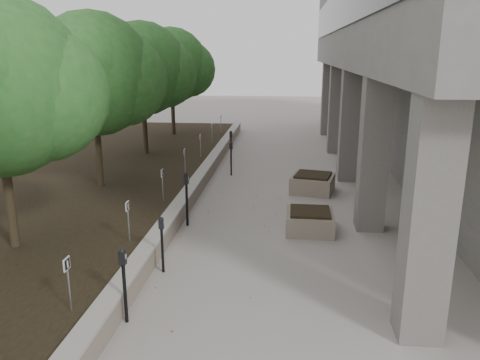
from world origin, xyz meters
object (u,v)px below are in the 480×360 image
at_px(parking_meter_4, 231,159).
at_px(crabapple_tree_3, 95,101).
at_px(parking_meter_3, 187,199).
at_px(parking_meter_5, 231,148).
at_px(parking_meter_1, 124,286).
at_px(planter_front, 310,221).
at_px(crabapple_tree_4, 143,89).
at_px(crabapple_tree_5, 172,81).
at_px(crabapple_tree_2, 0,125).
at_px(parking_meter_2, 162,245).
at_px(planter_back, 313,183).

bearing_deg(parking_meter_4, crabapple_tree_3, -127.48).
xyz_separation_m(parking_meter_3, parking_meter_5, (0.33, 7.28, -0.03)).
xyz_separation_m(parking_meter_1, planter_front, (3.37, 4.72, -0.41)).
bearing_deg(crabapple_tree_3, crabapple_tree_4, 90.00).
distance_m(parking_meter_3, parking_meter_5, 7.29).
xyz_separation_m(crabapple_tree_3, parking_meter_3, (3.32, -2.32, -2.37)).
height_order(crabapple_tree_5, planter_front, crabapple_tree_5).
bearing_deg(parking_meter_5, crabapple_tree_2, -115.07).
bearing_deg(planter_front, parking_meter_2, -139.60).
distance_m(parking_meter_1, parking_meter_4, 10.33).
distance_m(crabapple_tree_5, parking_meter_1, 17.59).
distance_m(parking_meter_1, planter_front, 5.81).
xyz_separation_m(crabapple_tree_2, crabapple_tree_5, (0.00, 15.00, 0.00)).
height_order(parking_meter_2, parking_meter_3, parking_meter_3).
height_order(planter_front, planter_back, planter_back).
relative_size(planter_front, planter_back, 0.92).
distance_m(crabapple_tree_4, crabapple_tree_5, 5.00).
distance_m(crabapple_tree_2, parking_meter_3, 4.89).
relative_size(crabapple_tree_5, parking_meter_4, 4.16).
height_order(parking_meter_1, parking_meter_5, parking_meter_5).
bearing_deg(parking_meter_5, parking_meter_2, -96.44).
distance_m(crabapple_tree_3, parking_meter_3, 4.69).
relative_size(crabapple_tree_3, parking_meter_2, 4.32).
height_order(parking_meter_3, parking_meter_4, parking_meter_3).
height_order(crabapple_tree_2, parking_meter_3, crabapple_tree_2).
relative_size(crabapple_tree_5, planter_back, 4.07).
bearing_deg(crabapple_tree_3, parking_meter_1, -65.45).
bearing_deg(parking_meter_5, planter_front, -73.00).
bearing_deg(crabapple_tree_2, parking_meter_3, 38.93).
bearing_deg(parking_meter_2, planter_back, 57.46).
distance_m(parking_meter_1, parking_meter_3, 4.80).
bearing_deg(planter_front, crabapple_tree_3, 160.09).
height_order(parking_meter_4, planter_front, parking_meter_4).
bearing_deg(parking_meter_1, parking_meter_5, 92.13).
bearing_deg(parking_meter_1, planter_front, 58.51).
xyz_separation_m(crabapple_tree_3, crabapple_tree_5, (0.00, 10.00, 0.00)).
bearing_deg(crabapple_tree_5, crabapple_tree_4, -90.00).
bearing_deg(planter_front, parking_meter_4, 116.18).
relative_size(crabapple_tree_4, planter_front, 4.41).
xyz_separation_m(crabapple_tree_5, parking_meter_5, (3.65, -5.04, -2.40)).
bearing_deg(crabapple_tree_5, planter_front, -61.91).
distance_m(crabapple_tree_2, parking_meter_5, 10.88).
bearing_deg(parking_meter_4, planter_front, -50.88).
bearing_deg(parking_meter_2, parking_meter_1, -98.14).
relative_size(parking_meter_2, parking_meter_3, 0.84).
height_order(crabapple_tree_2, parking_meter_1, crabapple_tree_2).
relative_size(parking_meter_2, parking_meter_5, 0.88).
xyz_separation_m(crabapple_tree_4, parking_meter_4, (3.87, -1.80, -2.47)).
bearing_deg(planter_back, crabapple_tree_5, 128.22).
bearing_deg(planter_front, crabapple_tree_2, -158.52).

